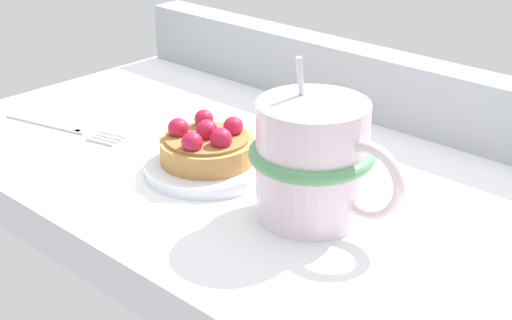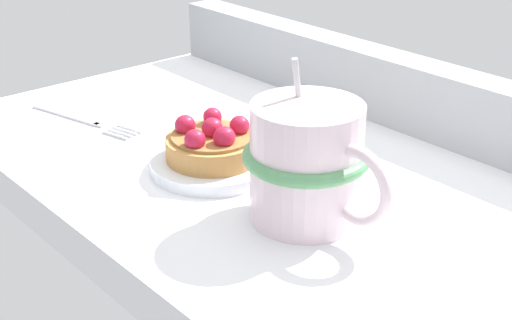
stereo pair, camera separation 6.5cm
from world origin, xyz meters
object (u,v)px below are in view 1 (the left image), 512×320
object	(u,v)px
dessert_plate	(208,166)
coffee_mug	(314,160)
dessert_fork	(63,127)
raspberry_tart	(207,145)

from	to	relation	value
dessert_plate	coffee_mug	world-z (taller)	coffee_mug
dessert_plate	coffee_mug	xyz separation A→B (cm)	(12.51, 0.09, 4.54)
coffee_mug	dessert_fork	bearing A→B (deg)	-173.88
dessert_plate	coffee_mug	bearing A→B (deg)	0.41
dessert_plate	dessert_fork	world-z (taller)	dessert_plate
coffee_mug	dessert_fork	xyz separation A→B (cm)	(-31.41, -3.37, -4.80)
dessert_fork	dessert_plate	bearing A→B (deg)	9.83
raspberry_tart	coffee_mug	xyz separation A→B (cm)	(12.50, 0.12, 2.37)
coffee_mug	dessert_fork	size ratio (longest dim) A/B	0.91
raspberry_tart	dessert_fork	world-z (taller)	raspberry_tart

